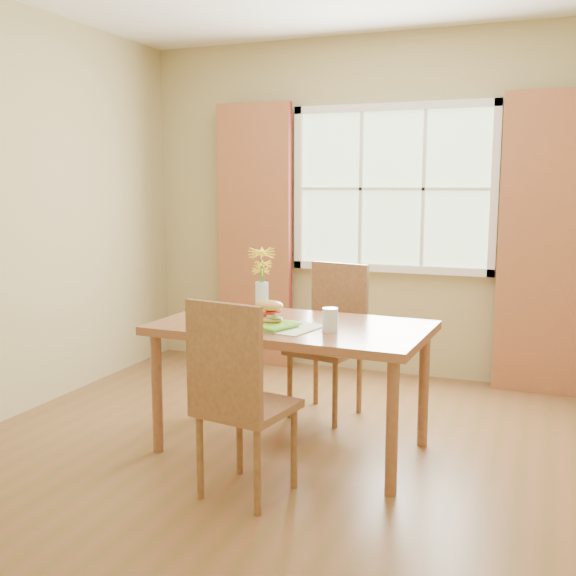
% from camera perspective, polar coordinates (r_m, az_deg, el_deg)
% --- Properties ---
extents(room, '(4.24, 3.84, 2.74)m').
position_cam_1_polar(room, '(3.63, 2.32, 5.81)').
color(room, brown).
rests_on(room, ground).
extents(window, '(1.62, 0.06, 1.32)m').
position_cam_1_polar(window, '(5.43, 8.80, 8.29)').
color(window, '#A3C696').
rests_on(window, room).
extents(curtain_left, '(0.65, 0.08, 2.20)m').
position_cam_1_polar(curtain_left, '(5.72, -2.85, 4.39)').
color(curtain_left, maroon).
rests_on(curtain_left, room).
extents(curtain_right, '(0.65, 0.08, 2.20)m').
position_cam_1_polar(curtain_right, '(5.23, 20.90, 3.41)').
color(curtain_right, maroon).
rests_on(curtain_right, room).
extents(dining_table, '(1.57, 0.93, 0.75)m').
position_cam_1_polar(dining_table, '(3.87, 0.34, -4.16)').
color(dining_table, brown).
rests_on(dining_table, room).
extents(chair_near, '(0.48, 0.48, 1.00)m').
position_cam_1_polar(chair_near, '(3.28, -4.34, -8.79)').
color(chair_near, brown).
rests_on(chair_near, room).
extents(chair_far, '(0.50, 0.50, 1.01)m').
position_cam_1_polar(chair_far, '(4.54, 3.73, -3.74)').
color(chair_far, brown).
rests_on(chair_far, room).
extents(placemat, '(0.51, 0.42, 0.01)m').
position_cam_1_polar(placemat, '(3.77, -0.90, -3.25)').
color(placemat, beige).
rests_on(placemat, dining_table).
extents(plate, '(0.31, 0.31, 0.01)m').
position_cam_1_polar(plate, '(3.74, -1.36, -3.22)').
color(plate, '#74D334').
rests_on(plate, placemat).
extents(croissant_sandwich, '(0.19, 0.14, 0.13)m').
position_cam_1_polar(croissant_sandwich, '(3.77, -1.62, -2.04)').
color(croissant_sandwich, '#C98844').
rests_on(croissant_sandwich, plate).
extents(water_glass, '(0.09, 0.09, 0.13)m').
position_cam_1_polar(water_glass, '(3.64, 3.59, -2.76)').
color(water_glass, silver).
rests_on(water_glass, dining_table).
extents(flower_vase, '(0.17, 0.17, 0.41)m').
position_cam_1_polar(flower_vase, '(4.07, -2.24, 1.15)').
color(flower_vase, silver).
rests_on(flower_vase, dining_table).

